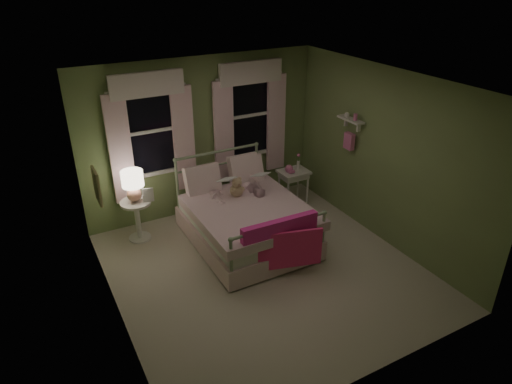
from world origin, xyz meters
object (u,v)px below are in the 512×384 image
bed (246,220)px  child_left (215,181)px  child_right (248,170)px  table_lamp (133,183)px  nightstand_right (294,176)px  nightstand_left (137,215)px  teddy_bear (237,188)px

bed → child_left: child_left is taller
child_right → table_lamp: size_ratio=1.64×
bed → table_lamp: bed is taller
child_right → nightstand_right: child_right is taller
child_left → nightstand_left: size_ratio=1.05×
bed → nightstand_left: bearing=148.7°
nightstand_left → table_lamp: table_lamp is taller
child_right → nightstand_left: child_right is taller
child_right → nightstand_left: bearing=-15.2°
nightstand_right → table_lamp: bearing=176.1°
child_left → nightstand_right: child_left is taller
nightstand_left → child_left: bearing=-20.7°
child_left → table_lamp: size_ratio=1.40×
child_left → nightstand_left: child_left is taller
bed → nightstand_left: (-1.41, 0.86, 0.04)m
child_left → child_right: child_right is taller
bed → nightstand_right: bearing=27.7°
child_right → bed: bearing=56.6°
table_lamp → nightstand_right: size_ratio=0.76×
bed → nightstand_right: bed is taller
bed → teddy_bear: bearing=91.2°
nightstand_left → nightstand_right: same height
child_left → table_lamp: bearing=-12.7°
child_right → nightstand_right: bearing=-167.5°
child_right → teddy_bear: (-0.28, -0.16, -0.18)m
bed → table_lamp: size_ratio=4.18×
child_left → teddy_bear: child_left is taller
bed → nightstand_left: bed is taller
table_lamp → nightstand_right: (2.70, -0.18, -0.40)m
table_lamp → bed: bearing=-31.3°
child_left → nightstand_left: bearing=-12.7°
child_left → nightstand_left: (-1.13, 0.43, -0.49)m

